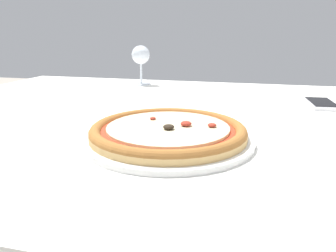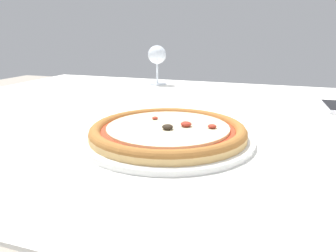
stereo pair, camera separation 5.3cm
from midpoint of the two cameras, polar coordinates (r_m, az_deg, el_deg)
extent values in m
cube|color=brown|center=(0.85, -4.99, 0.77)|extent=(1.28, 1.01, 0.04)
cube|color=white|center=(0.84, -5.02, 2.15)|extent=(1.38, 1.11, 0.01)
cylinder|color=brown|center=(1.59, -19.52, -6.47)|extent=(0.06, 0.06, 0.70)
cylinder|color=brown|center=(1.38, 26.04, -10.77)|extent=(0.06, 0.06, 0.70)
cylinder|color=white|center=(0.62, -2.45, -2.26)|extent=(0.32, 0.32, 0.01)
cylinder|color=#E0B26B|center=(0.61, -2.47, -1.29)|extent=(0.29, 0.29, 0.01)
torus|color=#A3662D|center=(0.61, -2.47, -0.75)|extent=(0.29, 0.29, 0.02)
cylinder|color=#BC381E|center=(0.61, -2.48, -0.62)|extent=(0.25, 0.25, 0.00)
cylinder|color=beige|center=(0.61, -2.48, -0.26)|extent=(0.23, 0.23, 0.00)
ellipsoid|color=#A83323|center=(0.60, 5.21, 0.12)|extent=(0.02, 0.02, 0.01)
ellipsoid|color=#A83323|center=(0.61, 0.69, 0.40)|extent=(0.02, 0.02, 0.01)
ellipsoid|color=#A83323|center=(0.66, -4.97, 1.33)|extent=(0.01, 0.01, 0.01)
ellipsoid|color=#2D2319|center=(0.59, -2.46, -0.19)|extent=(0.02, 0.02, 0.01)
cylinder|color=silver|center=(1.28, -5.84, 7.28)|extent=(0.07, 0.07, 0.00)
cylinder|color=silver|center=(1.28, -5.90, 9.13)|extent=(0.01, 0.01, 0.08)
sphere|color=silver|center=(1.27, -5.99, 12.24)|extent=(0.07, 0.07, 0.07)
cube|color=white|center=(1.00, 23.79, 3.55)|extent=(0.08, 0.15, 0.01)
cube|color=black|center=(1.00, 23.82, 3.86)|extent=(0.07, 0.13, 0.00)
camera|label=1|loc=(0.03, -92.48, -0.73)|focal=35.00mm
camera|label=2|loc=(0.03, 87.52, 0.73)|focal=35.00mm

